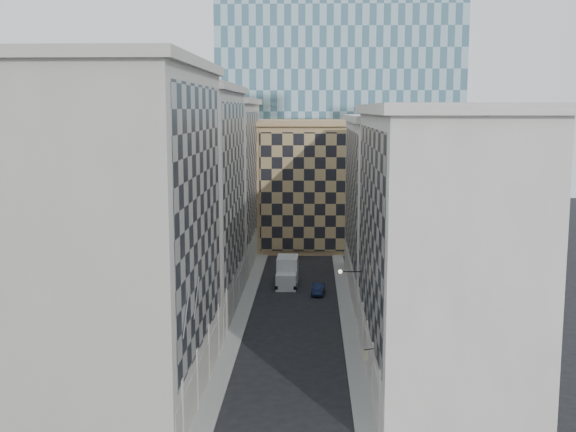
# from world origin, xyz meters

# --- Properties ---
(sidewalk_west) EXTENTS (1.50, 100.00, 0.15)m
(sidewalk_west) POSITION_xyz_m (-5.25, 30.00, 0.07)
(sidewalk_west) COLOR gray
(sidewalk_west) RESTS_ON ground
(sidewalk_east) EXTENTS (1.50, 100.00, 0.15)m
(sidewalk_east) POSITION_xyz_m (5.25, 30.00, 0.07)
(sidewalk_east) COLOR gray
(sidewalk_east) RESTS_ON ground
(bldg_left_a) EXTENTS (10.80, 22.80, 23.70)m
(bldg_left_a) POSITION_xyz_m (-10.88, 11.00, 11.82)
(bldg_left_a) COLOR #A69F95
(bldg_left_a) RESTS_ON ground
(bldg_left_b) EXTENTS (10.80, 22.80, 22.70)m
(bldg_left_b) POSITION_xyz_m (-10.88, 33.00, 11.32)
(bldg_left_b) COLOR gray
(bldg_left_b) RESTS_ON ground
(bldg_left_c) EXTENTS (10.80, 22.80, 21.70)m
(bldg_left_c) POSITION_xyz_m (-10.88, 55.00, 10.83)
(bldg_left_c) COLOR #A69F95
(bldg_left_c) RESTS_ON ground
(bldg_right_a) EXTENTS (10.80, 26.80, 20.70)m
(bldg_right_a) POSITION_xyz_m (10.88, 15.00, 10.32)
(bldg_right_a) COLOR #BBB5AC
(bldg_right_a) RESTS_ON ground
(bldg_right_b) EXTENTS (10.80, 28.80, 19.70)m
(bldg_right_b) POSITION_xyz_m (10.89, 42.00, 9.85)
(bldg_right_b) COLOR #BBB5AC
(bldg_right_b) RESTS_ON ground
(tan_block) EXTENTS (16.80, 14.80, 18.80)m
(tan_block) POSITION_xyz_m (2.00, 67.90, 9.44)
(tan_block) COLOR tan
(tan_block) RESTS_ON ground
(church_tower) EXTENTS (7.20, 7.20, 51.50)m
(church_tower) POSITION_xyz_m (0.00, 82.00, 26.95)
(church_tower) COLOR #2D2823
(church_tower) RESTS_ON ground
(flagpoles_left) EXTENTS (0.10, 6.33, 2.33)m
(flagpoles_left) POSITION_xyz_m (-5.90, 6.00, 8.00)
(flagpoles_left) COLOR gray
(flagpoles_left) RESTS_ON ground
(bracket_lamp) EXTENTS (1.98, 0.36, 0.36)m
(bracket_lamp) POSITION_xyz_m (4.38, 24.00, 6.20)
(bracket_lamp) COLOR black
(bracket_lamp) RESTS_ON ground
(box_truck) EXTENTS (2.50, 5.94, 3.24)m
(box_truck) POSITION_xyz_m (-1.19, 43.90, 1.41)
(box_truck) COLOR silver
(box_truck) RESTS_ON ground
(dark_car) EXTENTS (1.59, 3.79, 1.22)m
(dark_car) POSITION_xyz_m (2.39, 39.85, 0.61)
(dark_car) COLOR black
(dark_car) RESTS_ON ground
(shop_sign) EXTENTS (0.74, 0.65, 0.76)m
(shop_sign) POSITION_xyz_m (5.42, 9.17, 3.84)
(shop_sign) COLOR black
(shop_sign) RESTS_ON ground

